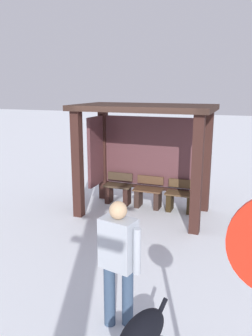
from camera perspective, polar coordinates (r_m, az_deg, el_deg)
name	(u,v)px	position (r m, az deg, el deg)	size (l,w,h in m)	color
ground_plane	(143,213)	(8.03, 2.87, -7.52)	(60.00, 60.00, 0.00)	silver
bus_shelter	(142,137)	(7.77, 2.78, 5.32)	(3.01, 1.78, 2.50)	#361D18
bench_left_inside	(118,191)	(8.54, -1.32, -3.86)	(0.69, 0.34, 0.77)	#443425
bench_center_inside	(148,195)	(8.30, 3.77, -4.57)	(0.69, 0.40, 0.75)	brown
bench_right_inside	(180,199)	(8.12, 9.14, -5.17)	(0.69, 0.40, 0.74)	brown
person_walking	(118,255)	(4.14, -1.29, -14.48)	(0.61, 0.34, 1.61)	#ADB4BE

